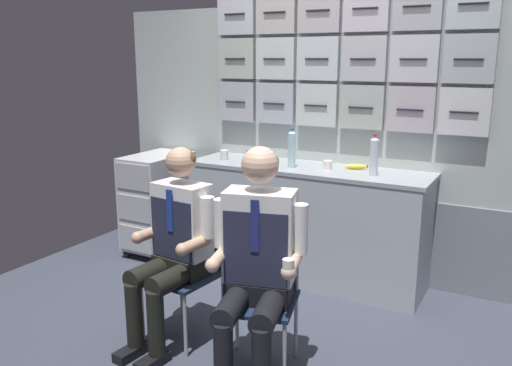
% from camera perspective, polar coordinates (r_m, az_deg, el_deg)
% --- Properties ---
extents(ground, '(4.80, 4.80, 0.04)m').
position_cam_1_polar(ground, '(3.47, 0.77, -17.14)').
color(ground, '#363C49').
extents(galley_bulkhead, '(4.20, 0.14, 2.25)m').
position_cam_1_polar(galley_bulkhead, '(4.29, 9.41, 5.32)').
color(galley_bulkhead, '#B2BEB8').
rests_on(galley_bulkhead, ground).
extents(galley_counter, '(1.92, 0.53, 0.91)m').
position_cam_1_polar(galley_counter, '(4.26, 5.32, -4.27)').
color(galley_counter, '#A5ADB4').
rests_on(galley_counter, ground).
extents(service_trolley, '(0.40, 0.65, 0.90)m').
position_cam_1_polar(service_trolley, '(4.88, -10.47, -1.84)').
color(service_trolley, black).
rests_on(service_trolley, ground).
extents(folding_chair_left, '(0.44, 0.44, 0.82)m').
position_cam_1_polar(folding_chair_left, '(3.43, -6.88, -7.91)').
color(folding_chair_left, '#A8AAAF').
rests_on(folding_chair_left, ground).
extents(crew_member_left, '(0.48, 0.62, 1.22)m').
position_cam_1_polar(crew_member_left, '(3.26, -8.84, -6.07)').
color(crew_member_left, black).
rests_on(crew_member_left, ground).
extents(folding_chair_right, '(0.49, 0.49, 0.82)m').
position_cam_1_polar(folding_chair_right, '(3.07, 0.76, -10.39)').
color(folding_chair_right, '#A8AAAF').
rests_on(folding_chair_right, ground).
extents(crew_member_right, '(0.54, 0.70, 1.29)m').
position_cam_1_polar(crew_member_right, '(2.85, 0.06, -7.83)').
color(crew_member_right, black).
rests_on(crew_member_right, ground).
extents(water_bottle_blue_cap, '(0.06, 0.06, 0.31)m').
position_cam_1_polar(water_bottle_blue_cap, '(4.09, 3.84, 3.69)').
color(water_bottle_blue_cap, silver).
rests_on(water_bottle_blue_cap, galley_counter).
extents(water_bottle_tall, '(0.06, 0.06, 0.30)m').
position_cam_1_polar(water_bottle_tall, '(3.88, 12.54, 2.84)').
color(water_bottle_tall, silver).
rests_on(water_bottle_tall, galley_counter).
extents(espresso_cup_small, '(0.07, 0.07, 0.06)m').
position_cam_1_polar(espresso_cup_small, '(4.07, 7.70, 1.97)').
color(espresso_cup_small, white).
rests_on(espresso_cup_small, galley_counter).
extents(coffee_cup_spare, '(0.07, 0.07, 0.08)m').
position_cam_1_polar(coffee_cup_spare, '(4.40, -3.43, 3.04)').
color(coffee_cup_spare, silver).
rests_on(coffee_cup_spare, galley_counter).
extents(paper_cup_blue, '(0.06, 0.06, 0.08)m').
position_cam_1_polar(paper_cup_blue, '(4.39, -0.66, 3.01)').
color(paper_cup_blue, navy).
rests_on(paper_cup_blue, galley_counter).
extents(snack_banana, '(0.17, 0.10, 0.04)m').
position_cam_1_polar(snack_banana, '(4.10, 10.68, 1.74)').
color(snack_banana, yellow).
rests_on(snack_banana, galley_counter).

